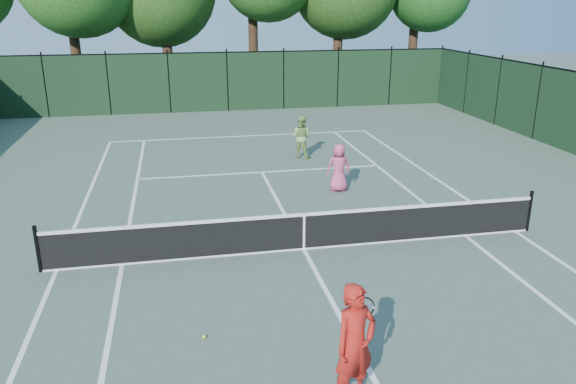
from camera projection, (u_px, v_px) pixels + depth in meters
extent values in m
plane|color=#49594D|center=(304.00, 249.00, 13.15)|extent=(90.00, 90.00, 0.00)
cube|color=white|center=(57.00, 270.00, 12.12)|extent=(0.10, 23.77, 0.01)
cube|color=white|center=(515.00, 231.00, 14.17)|extent=(0.10, 23.77, 0.01)
cube|color=white|center=(122.00, 265.00, 12.38)|extent=(0.10, 23.77, 0.01)
cube|color=white|center=(465.00, 236.00, 13.91)|extent=(0.10, 23.77, 0.01)
cube|color=white|center=(242.00, 136.00, 24.18)|extent=(10.97, 0.10, 0.01)
cube|color=white|center=(262.00, 172.00, 19.08)|extent=(8.23, 0.10, 0.01)
cube|color=white|center=(304.00, 249.00, 13.14)|extent=(0.10, 12.80, 0.01)
cube|color=black|center=(304.00, 231.00, 13.00)|extent=(11.60, 0.03, 0.85)
cube|color=white|center=(304.00, 215.00, 12.86)|extent=(11.60, 0.05, 0.07)
cube|color=white|center=(304.00, 249.00, 13.14)|extent=(11.60, 0.05, 0.04)
cube|color=white|center=(304.00, 231.00, 13.00)|extent=(0.05, 0.04, 0.91)
cylinder|color=black|center=(38.00, 249.00, 11.89)|extent=(0.09, 0.09, 1.06)
cylinder|color=black|center=(529.00, 211.00, 14.06)|extent=(0.09, 0.09, 1.06)
cube|color=black|center=(227.00, 82.00, 29.37)|extent=(24.00, 0.05, 3.00)
cylinder|color=black|center=(77.00, 60.00, 31.30)|extent=(0.56, 0.56, 4.80)
cylinder|color=black|center=(168.00, 63.00, 32.13)|extent=(0.56, 0.56, 4.30)
cylinder|color=black|center=(253.00, 55.00, 33.41)|extent=(0.56, 0.56, 5.00)
cylinder|color=black|center=(337.00, 58.00, 33.76)|extent=(0.56, 0.56, 4.60)
cylinder|color=black|center=(412.00, 57.00, 35.18)|extent=(0.56, 0.56, 4.40)
imported|color=red|center=(355.00, 345.00, 7.89)|extent=(0.79, 0.66, 1.86)
cylinder|color=black|center=(364.00, 323.00, 8.39)|extent=(0.03, 0.03, 0.30)
torus|color=black|center=(365.00, 307.00, 8.30)|extent=(0.30, 0.10, 0.30)
imported|color=#C9476E|center=(339.00, 168.00, 16.98)|extent=(0.75, 0.51, 1.48)
imported|color=#8BB158|center=(301.00, 137.00, 20.66)|extent=(0.97, 0.92, 1.57)
sphere|color=#D6F031|center=(204.00, 337.00, 9.66)|extent=(0.07, 0.07, 0.07)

